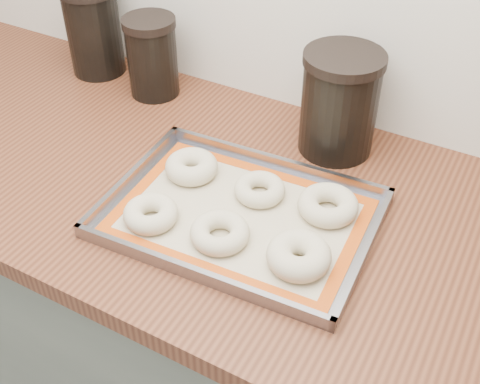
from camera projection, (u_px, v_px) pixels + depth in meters
The scene contains 13 objects.
cabinet at pixel (197, 326), 1.46m from camera, with size 3.00×0.65×0.86m, color slate.
countertop at pixel (187, 182), 1.17m from camera, with size 3.06×0.68×0.04m, color brown.
baking_tray at pixel (240, 215), 1.05m from camera, with size 0.48×0.36×0.03m.
baking_mat at pixel (240, 216), 1.05m from camera, with size 0.44×0.31×0.00m.
bagel_front_left at pixel (151, 214), 1.03m from camera, with size 0.10×0.10×0.03m, color beige.
bagel_front_mid at pixel (220, 233), 1.00m from camera, with size 0.10×0.10×0.03m, color beige.
bagel_front_right at pixel (299, 256), 0.95m from camera, with size 0.10×0.10×0.04m, color beige.
bagel_back_left at pixel (192, 167), 1.13m from camera, with size 0.10×0.10×0.04m, color beige.
bagel_back_mid at pixel (260, 189), 1.09m from camera, with size 0.09×0.09×0.03m, color beige.
bagel_back_right at pixel (328, 205), 1.05m from camera, with size 0.11×0.11×0.04m, color beige.
canister_left at pixel (94, 29), 1.40m from camera, with size 0.13×0.13×0.21m.
canister_mid at pixel (152, 57), 1.33m from camera, with size 0.12×0.12×0.18m.
canister_right at pixel (339, 103), 1.15m from camera, with size 0.15×0.15×0.21m.
Camera 1 is at (0.53, 0.93, 1.62)m, focal length 45.00 mm.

